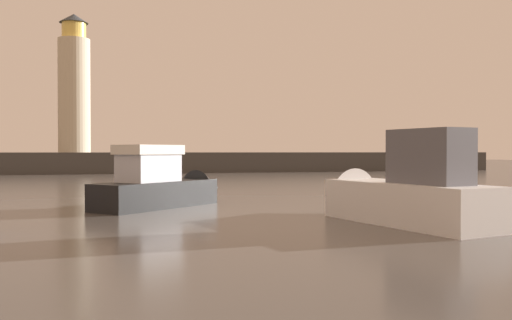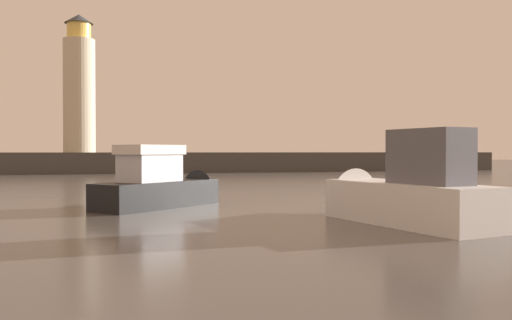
{
  "view_description": "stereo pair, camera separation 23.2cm",
  "coord_description": "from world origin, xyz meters",
  "views": [
    {
      "loc": [
        -4.1,
        -1.01,
        2.46
      ],
      "look_at": [
        1.02,
        18.23,
        2.15
      ],
      "focal_mm": 38.52,
      "sensor_mm": 36.0,
      "label": 1
    },
    {
      "loc": [
        -3.87,
        -1.07,
        2.46
      ],
      "look_at": [
        1.02,
        18.23,
        2.15
      ],
      "focal_mm": 38.52,
      "sensor_mm": 36.0,
      "label": 2
    }
  ],
  "objects": [
    {
      "name": "motorboat_0",
      "position": [
        -1.61,
        23.83,
        0.93
      ],
      "size": [
        6.91,
        6.45,
        3.05
      ],
      "color": "black",
      "rests_on": "ground_plane"
    },
    {
      "name": "motorboat_1",
      "position": [
        5.44,
        16.3,
        1.01
      ],
      "size": [
        3.84,
        8.3,
        3.45
      ],
      "color": "white",
      "rests_on": "ground_plane"
    },
    {
      "name": "breakwater",
      "position": [
        0.0,
        64.52,
        1.17
      ],
      "size": [
        87.69,
        6.88,
        2.35
      ],
      "primitive_type": "cube",
      "color": "#423F3D",
      "rests_on": "ground_plane"
    },
    {
      "name": "lighthouse",
      "position": [
        -8.04,
        64.52,
        9.78
      ],
      "size": [
        3.54,
        3.54,
        15.69
      ],
      "color": "beige",
      "rests_on": "breakwater"
    },
    {
      "name": "ground_plane",
      "position": [
        0.0,
        32.26,
        0.0
      ],
      "size": [
        220.0,
        220.0,
        0.0
      ],
      "primitive_type": "plane",
      "color": "#4C4742"
    }
  ]
}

